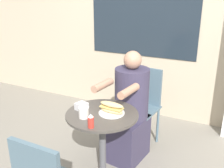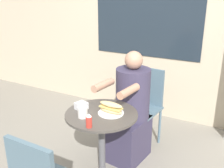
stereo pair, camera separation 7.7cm
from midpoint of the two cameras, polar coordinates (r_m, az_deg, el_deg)
The scene contains 8 objects.
storefront_wall at distance 3.49m, azimuth 10.34°, elevation 14.97°, with size 8.00×0.09×2.80m.
cafe_table at distance 2.29m, azimuth -3.09°, elevation -10.80°, with size 0.61×0.61×0.70m.
diner_chair at distance 2.94m, azimuth 5.99°, elevation -3.38°, with size 0.42×0.42×0.87m.
seated_diner at distance 2.66m, azimuth 2.98°, elevation -6.57°, with size 0.39×0.63×1.13m.
sandwich_on_plate at distance 2.17m, azimuth -1.10°, elevation -5.39°, with size 0.22×0.22×0.10m.
drink_cup at distance 2.12m, azimuth -7.23°, elevation -6.14°, with size 0.09×0.09×0.09m.
napkin_box at distance 2.26m, azimuth -7.62°, elevation -4.83°, with size 0.11×0.11×0.06m.
condiment_bottle at distance 1.96m, azimuth -5.77°, elevation -8.02°, with size 0.05×0.05×0.11m.
Camera 1 is at (0.96, -1.73, 1.66)m, focal length 42.00 mm.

